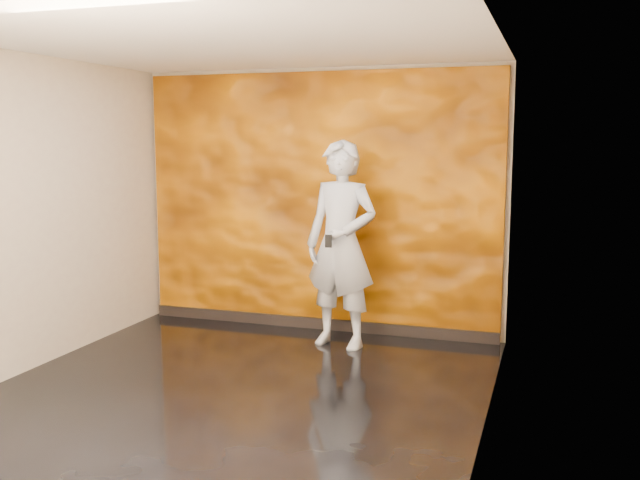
# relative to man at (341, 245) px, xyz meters

# --- Properties ---
(room) EXTENTS (4.02, 4.02, 2.81)m
(room) POSITION_rel_man_xyz_m (-0.43, -1.39, 0.38)
(room) COLOR black
(room) RESTS_ON ground
(feature_wall) EXTENTS (3.90, 0.06, 2.75)m
(feature_wall) POSITION_rel_man_xyz_m (-0.43, 0.57, 0.36)
(feature_wall) COLOR orange
(feature_wall) RESTS_ON ground
(baseboard) EXTENTS (3.90, 0.04, 0.12)m
(baseboard) POSITION_rel_man_xyz_m (-0.43, 0.53, -0.96)
(baseboard) COLOR black
(baseboard) RESTS_ON ground
(man) EXTENTS (0.83, 0.62, 2.05)m
(man) POSITION_rel_man_xyz_m (0.00, 0.00, 0.00)
(man) COLOR #9CA1AC
(man) RESTS_ON ground
(phone) EXTENTS (0.07, 0.02, 0.12)m
(phone) POSITION_rel_man_xyz_m (-0.04, -0.28, 0.07)
(phone) COLOR black
(phone) RESTS_ON man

